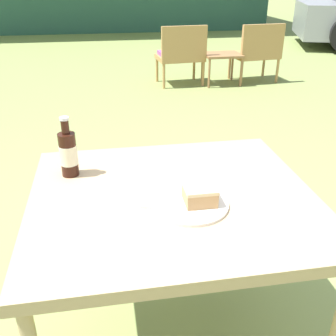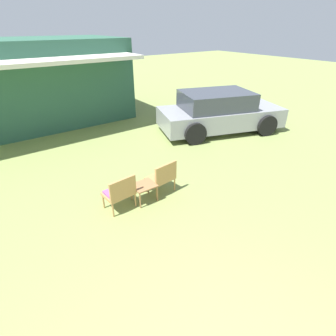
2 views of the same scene
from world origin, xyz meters
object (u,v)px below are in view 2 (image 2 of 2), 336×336
at_px(wicker_chair_plain, 163,176).
at_px(wicker_chair_cushioned, 120,191).
at_px(parked_car, 219,112).
at_px(garden_side_table, 144,187).

bearing_deg(wicker_chair_plain, wicker_chair_cushioned, -7.56).
distance_m(parked_car, garden_side_table, 4.94).
bearing_deg(wicker_chair_cushioned, garden_side_table, 170.21).
relative_size(wicker_chair_cushioned, wicker_chair_plain, 1.00).
relative_size(parked_car, wicker_chair_cushioned, 5.96).
xyz_separation_m(wicker_chair_cushioned, wicker_chair_plain, (1.05, -0.02, 0.01)).
bearing_deg(wicker_chair_plain, parked_car, -157.98).
distance_m(wicker_chair_cushioned, garden_side_table, 0.55).
relative_size(parked_car, wicker_chair_plain, 5.96).
xyz_separation_m(parked_car, wicker_chair_plain, (-3.93, -2.13, -0.26)).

